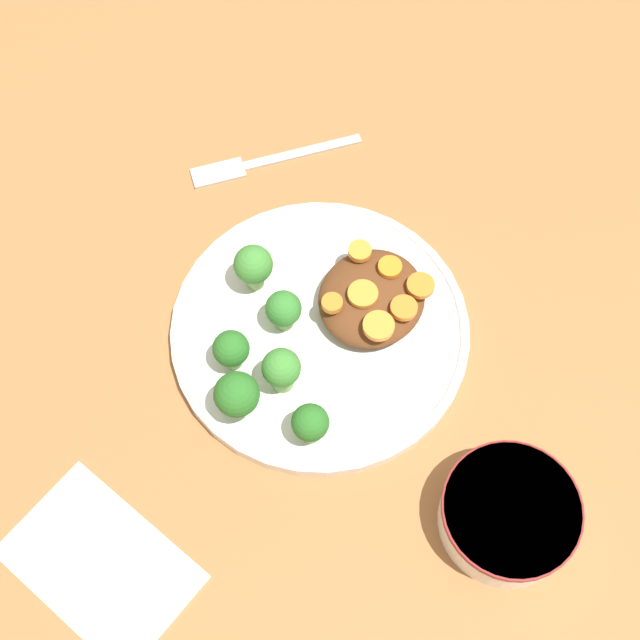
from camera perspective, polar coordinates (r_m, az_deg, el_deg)
ground_plane at (r=0.82m, az=0.00°, el=-0.90°), size 4.00×4.00×0.00m
plate at (r=0.81m, az=0.00°, el=-0.62°), size 0.27×0.27×0.02m
dip_bowl at (r=0.76m, az=11.97°, el=-12.06°), size 0.11×0.11×0.04m
stew_mound at (r=0.81m, az=3.33°, el=1.43°), size 0.10×0.10×0.03m
broccoli_floret_0 at (r=0.81m, az=-4.28°, el=3.47°), size 0.04×0.04×0.05m
broccoli_floret_1 at (r=0.76m, az=-2.72°, el=-3.06°), size 0.03×0.03×0.05m
broccoli_floret_2 at (r=0.75m, az=-0.63°, el=-6.66°), size 0.03×0.03×0.05m
broccoli_floret_3 at (r=0.77m, az=-5.70°, el=-1.91°), size 0.03×0.03×0.05m
broccoli_floret_4 at (r=0.79m, az=-2.35°, el=0.65°), size 0.03×0.03×0.04m
broccoli_floret_5 at (r=0.75m, az=-5.35°, el=-4.79°), size 0.04×0.04×0.06m
carrot_slice_0 at (r=0.78m, az=0.78°, el=1.09°), size 0.02×0.02×0.01m
carrot_slice_1 at (r=0.79m, az=2.76°, el=1.68°), size 0.03×0.03×0.01m
carrot_slice_2 at (r=0.77m, az=3.77°, el=-0.38°), size 0.03×0.03×0.01m
carrot_slice_3 at (r=0.81m, az=2.87°, el=4.28°), size 0.02×0.02×0.01m
carrot_slice_4 at (r=0.80m, az=4.50°, el=3.40°), size 0.02×0.02×0.01m
carrot_slice_5 at (r=0.80m, az=6.46°, el=2.21°), size 0.03×0.03×0.01m
carrot_slice_6 at (r=0.78m, az=5.39°, el=0.77°), size 0.02×0.02×0.01m
fork at (r=0.92m, az=-3.87°, el=10.07°), size 0.13×0.14×0.01m
napkin at (r=0.77m, az=-13.89°, el=-14.92°), size 0.17×0.12×0.01m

